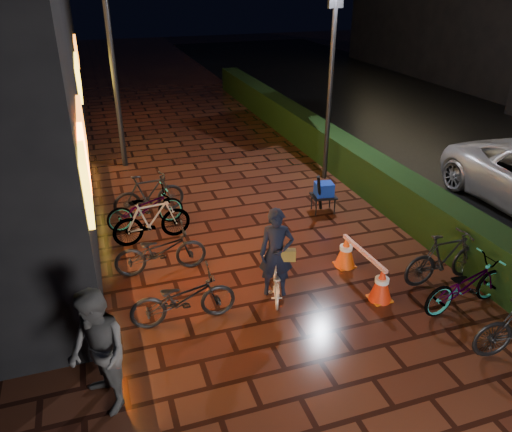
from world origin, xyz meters
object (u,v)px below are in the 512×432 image
object	(u,v)px
bystander_person	(98,353)
cart_assembly	(323,191)
traffic_barrier	(363,266)
cyclist	(276,266)

from	to	relation	value
bystander_person	cart_assembly	size ratio (longest dim) A/B	1.68
cart_assembly	traffic_barrier	bearing A→B (deg)	-101.34
cyclist	cart_assembly	bearing A→B (deg)	51.66
cyclist	bystander_person	bearing A→B (deg)	-151.86
cart_assembly	cyclist	bearing A→B (deg)	-128.34
traffic_barrier	cart_assembly	xyz separation A→B (m)	(0.59, 2.92, 0.22)
bystander_person	cyclist	world-z (taller)	bystander_person
traffic_barrier	cart_assembly	world-z (taller)	cart_assembly
cyclist	cart_assembly	world-z (taller)	cyclist
bystander_person	cyclist	bearing A→B (deg)	96.78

